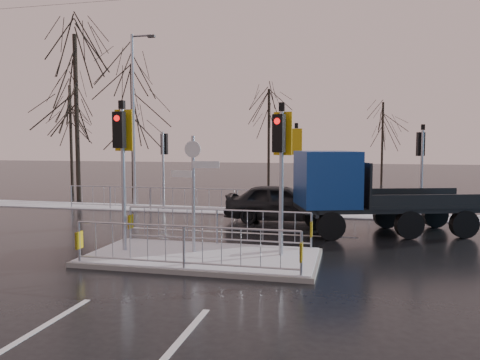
% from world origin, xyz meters
% --- Properties ---
extents(ground, '(120.00, 120.00, 0.00)m').
position_xyz_m(ground, '(0.00, 0.00, 0.00)').
color(ground, black).
rests_on(ground, ground).
extents(snow_verge, '(30.00, 2.00, 0.04)m').
position_xyz_m(snow_verge, '(0.00, 8.60, 0.02)').
color(snow_verge, white).
rests_on(snow_verge, ground).
extents(lane_markings, '(8.00, 11.38, 0.01)m').
position_xyz_m(lane_markings, '(0.00, -0.33, 0.00)').
color(lane_markings, silver).
rests_on(lane_markings, ground).
extents(traffic_island, '(6.00, 3.04, 4.15)m').
position_xyz_m(traffic_island, '(-0.01, 0.01, 0.39)').
color(traffic_island, slate).
rests_on(traffic_island, ground).
extents(far_kerb_fixtures, '(18.00, 0.65, 3.83)m').
position_xyz_m(far_kerb_fixtures, '(0.29, 8.09, 1.02)').
color(far_kerb_fixtures, '#9BA0A9').
rests_on(far_kerb_fixtures, ground).
extents(car_far_lane, '(4.42, 2.03, 1.47)m').
position_xyz_m(car_far_lane, '(1.15, 6.35, 0.73)').
color(car_far_lane, black).
rests_on(car_far_lane, ground).
extents(flatbed_truck, '(6.33, 3.84, 2.76)m').
position_xyz_m(flatbed_truck, '(3.77, 4.46, 1.47)').
color(flatbed_truck, black).
rests_on(flatbed_truck, ground).
extents(tree_near_a, '(4.75, 4.75, 8.97)m').
position_xyz_m(tree_near_a, '(-10.50, 11.00, 6.11)').
color(tree_near_a, black).
rests_on(tree_near_a, ground).
extents(tree_near_b, '(4.00, 4.00, 7.55)m').
position_xyz_m(tree_near_b, '(-8.00, 12.50, 5.15)').
color(tree_near_b, black).
rests_on(tree_near_b, ground).
extents(tree_near_c, '(3.50, 3.50, 6.61)m').
position_xyz_m(tree_near_c, '(-12.50, 13.50, 4.50)').
color(tree_near_c, black).
rests_on(tree_near_c, ground).
extents(tree_far_a, '(3.75, 3.75, 7.08)m').
position_xyz_m(tree_far_a, '(-2.00, 22.00, 4.82)').
color(tree_far_a, black).
rests_on(tree_far_a, ground).
extents(tree_far_b, '(3.25, 3.25, 6.14)m').
position_xyz_m(tree_far_b, '(6.00, 24.00, 4.18)').
color(tree_far_b, black).
rests_on(tree_far_b, ground).
extents(street_lamp_left, '(1.25, 0.18, 8.20)m').
position_xyz_m(street_lamp_left, '(-6.43, 9.50, 4.49)').
color(street_lamp_left, '#9BA0A9').
rests_on(street_lamp_left, ground).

